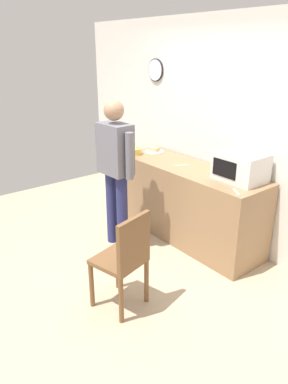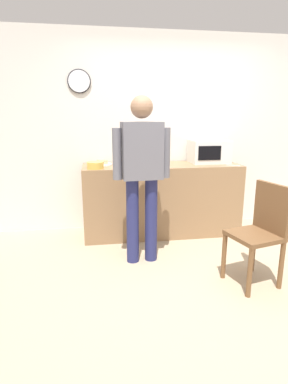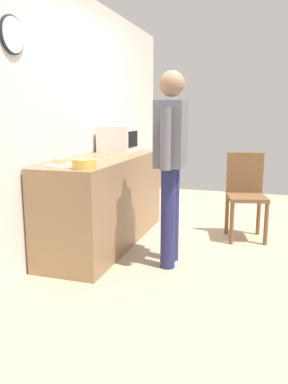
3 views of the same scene
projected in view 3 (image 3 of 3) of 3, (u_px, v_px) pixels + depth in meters
name	position (u px, v px, depth m)	size (l,w,h in m)	color
ground_plane	(223.00, 249.00, 4.02)	(6.00, 6.00, 0.00)	tan
back_wall	(78.00, 119.00, 4.23)	(5.40, 0.13, 2.60)	silver
kitchen_counter	(106.00, 201.00, 4.13)	(2.01, 0.62, 0.92)	#93704C
microwave	(119.00, 138.00, 4.65)	(0.50, 0.39, 0.30)	silver
sandwich_plate	(60.00, 164.00, 3.36)	(0.25, 0.25, 0.07)	white
salad_bowl	(84.00, 164.00, 3.19)	(0.20, 0.20, 0.08)	gold
fork_utensil	(105.00, 158.00, 3.95)	(0.17, 0.02, 0.01)	silver
spoon_utensil	(150.00, 150.00, 4.79)	(0.17, 0.02, 0.01)	silver
person_standing	(171.00, 154.00, 3.44)	(0.59, 0.26, 1.72)	navy
wooden_chair	(246.00, 191.00, 4.30)	(0.48, 0.48, 0.94)	brown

